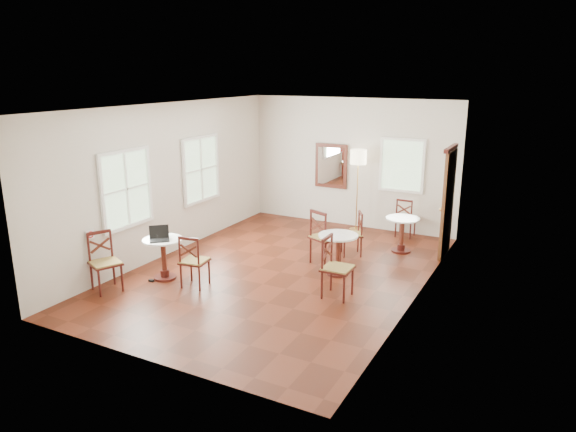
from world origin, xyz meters
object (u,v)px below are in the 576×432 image
at_px(cafe_table_back, 402,231).
at_px(chair_back_b, 353,234).
at_px(laptop, 159,237).
at_px(power_adapter, 151,281).
at_px(mouse, 159,237).
at_px(floor_lamp, 358,162).
at_px(chair_back_a, 405,218).
at_px(cafe_table_near, 164,254).
at_px(cafe_table_mid, 338,250).
at_px(chair_mid_a, 324,237).
at_px(navy_mug, 165,234).
at_px(water_glass, 156,237).
at_px(chair_near_a, 194,261).
at_px(chair_near_b, 105,262).
at_px(chair_mid_b, 336,267).

distance_m(cafe_table_back, chair_back_b, 1.04).
relative_size(laptop, power_adapter, 4.68).
xyz_separation_m(mouse, power_adapter, (-0.02, -0.25, -0.74)).
distance_m(chair_back_b, floor_lamp, 2.07).
distance_m(chair_back_a, mouse, 5.46).
height_order(cafe_table_near, mouse, mouse).
height_order(cafe_table_mid, chair_mid_a, chair_mid_a).
bearing_deg(floor_lamp, navy_mug, -115.64).
bearing_deg(cafe_table_back, water_glass, -134.30).
relative_size(cafe_table_back, power_adapter, 7.72).
xyz_separation_m(cafe_table_back, chair_near_a, (-2.63, -3.43, 0.02)).
xyz_separation_m(mouse, navy_mug, (0.04, 0.12, 0.03)).
xyz_separation_m(cafe_table_back, chair_near_b, (-3.85, -4.24, 0.06)).
relative_size(cafe_table_mid, navy_mug, 6.41).
bearing_deg(chair_mid_a, mouse, 63.66).
height_order(chair_mid_b, laptop, chair_mid_b).
distance_m(chair_near_a, mouse, 0.85).
distance_m(chair_mid_a, laptop, 3.06).
relative_size(cafe_table_near, chair_back_a, 0.84).
bearing_deg(laptop, cafe_table_near, 36.36).
relative_size(cafe_table_mid, laptop, 1.73).
xyz_separation_m(laptop, power_adapter, (-0.10, -0.17, -0.78)).
bearing_deg(navy_mug, chair_mid_b, 10.26).
height_order(cafe_table_mid, chair_back_a, chair_back_a).
bearing_deg(floor_lamp, chair_back_b, -71.87).
height_order(chair_mid_a, laptop, chair_mid_a).
height_order(cafe_table_near, navy_mug, navy_mug).
relative_size(cafe_table_near, power_adapter, 7.94).
xyz_separation_m(cafe_table_back, chair_mid_a, (-1.12, -1.36, 0.09)).
height_order(navy_mug, power_adapter, navy_mug).
height_order(chair_near_b, water_glass, chair_near_b).
distance_m(chair_mid_b, mouse, 3.18).
height_order(navy_mug, water_glass, navy_mug).
bearing_deg(chair_back_b, cafe_table_near, -73.24).
relative_size(mouse, power_adapter, 1.15).
bearing_deg(chair_near_b, mouse, -1.64).
height_order(chair_mid_a, chair_back_b, chair_mid_a).
xyz_separation_m(cafe_table_near, chair_back_a, (3.11, 4.42, -0.02)).
distance_m(chair_near_a, floor_lamp, 4.73).
bearing_deg(cafe_table_near, floor_lamp, 65.66).
distance_m(laptop, power_adapter, 0.80).
relative_size(cafe_table_mid, chair_near_a, 0.81).
relative_size(chair_near_a, mouse, 8.66).
height_order(cafe_table_near, cafe_table_back, cafe_table_near).
distance_m(chair_mid_a, chair_back_a, 2.57).
bearing_deg(chair_back_b, chair_mid_a, -53.36).
height_order(chair_mid_a, power_adapter, chair_mid_a).
distance_m(chair_near_a, chair_mid_a, 2.56).
bearing_deg(power_adapter, cafe_table_back, 46.40).
xyz_separation_m(chair_mid_a, power_adapter, (-2.32, -2.25, -0.51)).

